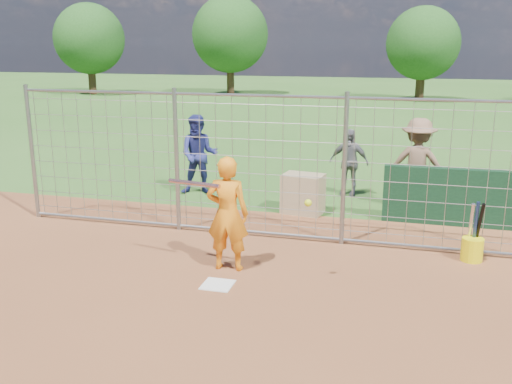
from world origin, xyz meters
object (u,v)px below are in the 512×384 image
(batter, at_px, (227,214))
(bystander_b, at_px, (349,162))
(equipment_bin, at_px, (303,194))
(bucket_with_bats, at_px, (472,246))
(bystander_c, at_px, (417,164))
(bystander_a, at_px, (199,155))

(batter, height_order, bystander_b, batter)
(equipment_bin, bearing_deg, bystander_b, 74.32)
(batter, xyz_separation_m, bucket_with_bats, (3.64, 1.32, -0.64))
(bystander_b, bearing_deg, batter, -97.41)
(equipment_bin, bearing_deg, batter, -91.76)
(bystander_c, bearing_deg, equipment_bin, 27.90)
(batter, bearing_deg, bystander_c, -127.43)
(batter, distance_m, bystander_b, 5.04)
(equipment_bin, distance_m, bucket_with_bats, 3.62)
(bucket_with_bats, bearing_deg, batter, -160.09)
(bystander_b, relative_size, bucket_with_bats, 1.55)
(bystander_b, bearing_deg, bucket_with_bats, -49.08)
(batter, height_order, bystander_c, bystander_c)
(bystander_a, xyz_separation_m, equipment_bin, (2.56, -0.89, -0.50))
(bystander_a, bearing_deg, bucket_with_bats, -38.47)
(batter, relative_size, bystander_c, 0.93)
(batter, bearing_deg, bucket_with_bats, -163.76)
(bystander_a, distance_m, bystander_b, 3.38)
(bystander_b, height_order, bucket_with_bats, bystander_b)
(bystander_b, height_order, equipment_bin, bystander_b)
(bystander_b, relative_size, bystander_c, 0.80)
(batter, relative_size, bucket_with_bats, 1.81)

